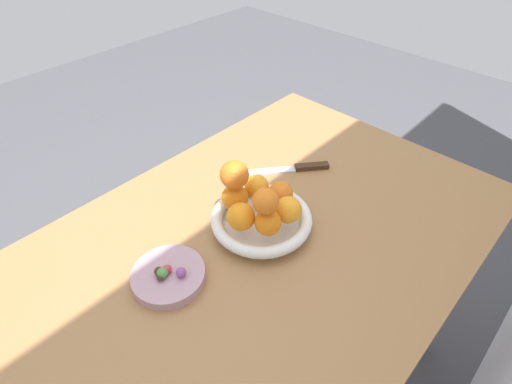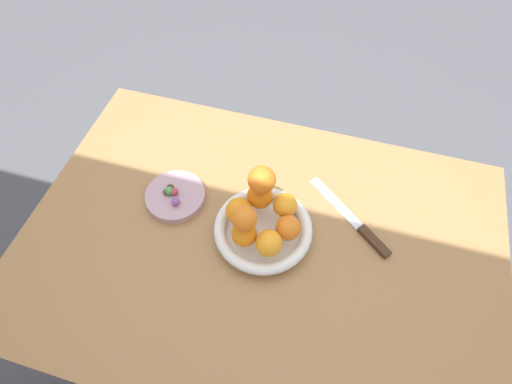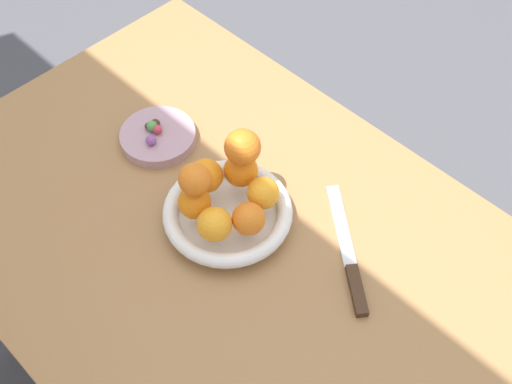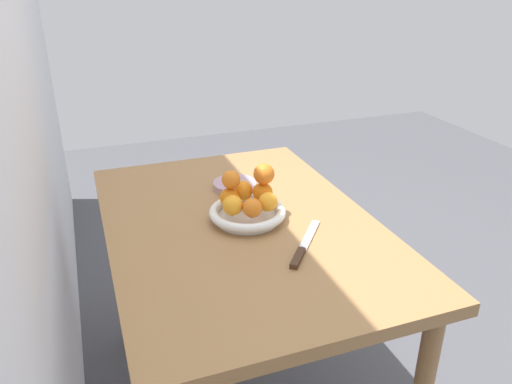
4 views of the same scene
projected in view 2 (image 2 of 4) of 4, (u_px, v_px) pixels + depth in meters
The scene contains 18 objects.
ground_plane at pixel (259, 329), 1.53m from camera, with size 6.00×6.00×0.00m, color #4C4C51.
dining_table at pixel (260, 258), 0.99m from camera, with size 1.10×0.76×0.74m.
fruit_bowl at pixel (264, 230), 0.91m from camera, with size 0.22×0.22×0.04m.
candy_dish at pixel (176, 196), 0.97m from camera, with size 0.14×0.14×0.02m, color #B28C99.
orange_0 at pixel (288, 228), 0.86m from camera, with size 0.06×0.06×0.06m, color orange.
orange_1 at pixel (285, 205), 0.89m from camera, with size 0.06×0.06×0.06m, color orange.
orange_2 at pixel (260, 196), 0.90m from camera, with size 0.06×0.06×0.06m, color orange.
orange_3 at pixel (239, 211), 0.88m from camera, with size 0.06×0.06×0.06m, color orange.
orange_4 at pixel (244, 234), 0.85m from camera, with size 0.06×0.06×0.06m, color orange.
orange_5 at pixel (269, 243), 0.84m from camera, with size 0.06×0.06×0.06m, color orange.
orange_6 at pixel (262, 180), 0.85m from camera, with size 0.06×0.06×0.06m, color orange.
orange_7 at pixel (244, 218), 0.81m from camera, with size 0.05×0.05×0.05m, color orange.
candy_ball_0 at pixel (166, 192), 0.96m from camera, with size 0.01×0.01×0.01m, color #472819.
candy_ball_1 at pixel (169, 191), 0.96m from camera, with size 0.02×0.02×0.02m, color #4C9947.
candy_ball_2 at pixel (176, 202), 0.94m from camera, with size 0.02×0.02×0.02m, color #8C4C99.
candy_ball_3 at pixel (170, 188), 0.96m from camera, with size 0.02×0.02×0.02m, color #472819.
candy_ball_4 at pixel (175, 192), 0.96m from camera, with size 0.02×0.02×0.02m, color #C6384C.
knife at pixel (355, 223), 0.94m from camera, with size 0.22×0.18×0.01m.
Camera 2 is at (-0.10, 0.40, 1.57)m, focal length 28.00 mm.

